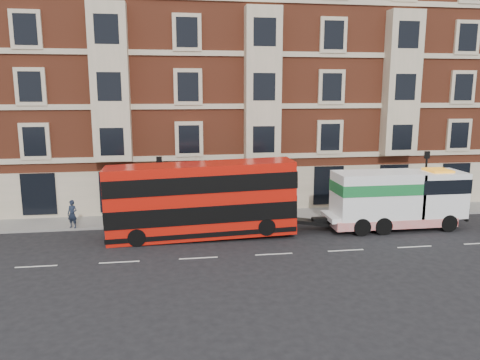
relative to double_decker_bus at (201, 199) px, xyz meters
The scene contains 8 objects.
ground 5.54m from the double_decker_bus, 44.56° to the right, with size 120.00×120.00×0.00m, color black.
sidewalk 5.81m from the double_decker_bus, 47.98° to the left, with size 90.00×3.00×0.15m, color slate.
victorian_terrace 14.42m from the double_decker_bus, 70.42° to the left, with size 45.00×12.00×20.40m.
lamp_post_west 3.62m from the double_decker_bus, 132.14° to the left, with size 0.35×0.15×4.35m.
lamp_post_east 15.81m from the double_decker_bus, ahead, with size 0.35×0.15×4.35m.
double_decker_bus is the anchor object (origin of this frame).
tow_truck 12.06m from the double_decker_bus, ahead, with size 8.72×2.58×3.63m.
pedestrian 8.35m from the double_decker_bus, 161.46° to the left, with size 0.64×0.42×1.76m, color #1A2234.
Camera 1 is at (-5.29, -23.11, 8.50)m, focal length 35.00 mm.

